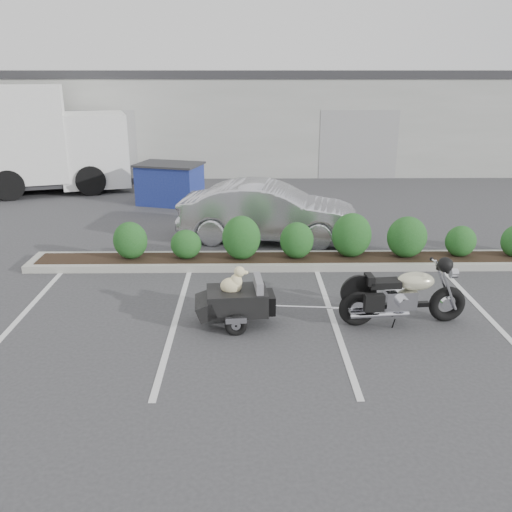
{
  "coord_description": "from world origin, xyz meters",
  "views": [
    {
      "loc": [
        -0.24,
        -8.97,
        4.07
      ],
      "look_at": [
        -0.11,
        0.6,
        0.75
      ],
      "focal_mm": 38.0,
      "sensor_mm": 36.0,
      "label": 1
    }
  ],
  "objects_px": {
    "pet_trailer": "(236,300)",
    "dumpster": "(170,183)",
    "sedan": "(269,212)",
    "delivery_truck": "(14,143)",
    "motorcycle": "(404,296)"
  },
  "relations": [
    {
      "from": "pet_trailer",
      "to": "sedan",
      "type": "xyz_separation_m",
      "value": [
        0.72,
        4.72,
        0.28
      ]
    },
    {
      "from": "pet_trailer",
      "to": "dumpster",
      "type": "height_order",
      "value": "dumpster"
    },
    {
      "from": "dumpster",
      "to": "delivery_truck",
      "type": "height_order",
      "value": "delivery_truck"
    },
    {
      "from": "motorcycle",
      "to": "sedan",
      "type": "bearing_deg",
      "value": 108.45
    },
    {
      "from": "pet_trailer",
      "to": "dumpster",
      "type": "distance_m",
      "value": 8.9
    },
    {
      "from": "sedan",
      "to": "delivery_truck",
      "type": "xyz_separation_m",
      "value": [
        -8.43,
        5.67,
        0.98
      ]
    },
    {
      "from": "delivery_truck",
      "to": "dumpster",
      "type": "bearing_deg",
      "value": -34.36
    },
    {
      "from": "pet_trailer",
      "to": "sedan",
      "type": "relative_size",
      "value": 0.4
    },
    {
      "from": "pet_trailer",
      "to": "delivery_truck",
      "type": "bearing_deg",
      "value": 121.48
    },
    {
      "from": "pet_trailer",
      "to": "delivery_truck",
      "type": "height_order",
      "value": "delivery_truck"
    },
    {
      "from": "pet_trailer",
      "to": "delivery_truck",
      "type": "relative_size",
      "value": 0.22
    },
    {
      "from": "motorcycle",
      "to": "dumpster",
      "type": "relative_size",
      "value": 0.97
    },
    {
      "from": "pet_trailer",
      "to": "sedan",
      "type": "height_order",
      "value": "sedan"
    },
    {
      "from": "sedan",
      "to": "dumpster",
      "type": "relative_size",
      "value": 1.94
    },
    {
      "from": "sedan",
      "to": "delivery_truck",
      "type": "height_order",
      "value": "delivery_truck"
    }
  ]
}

